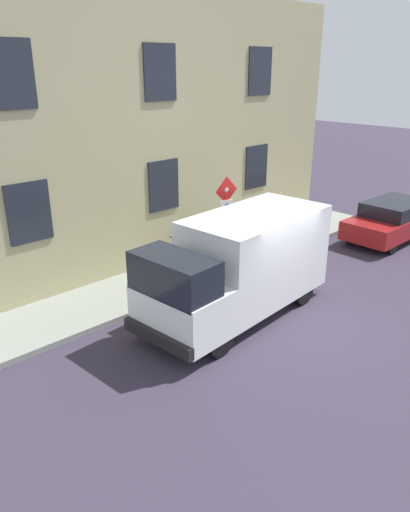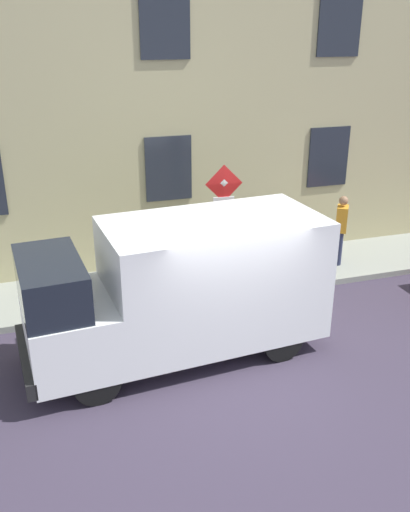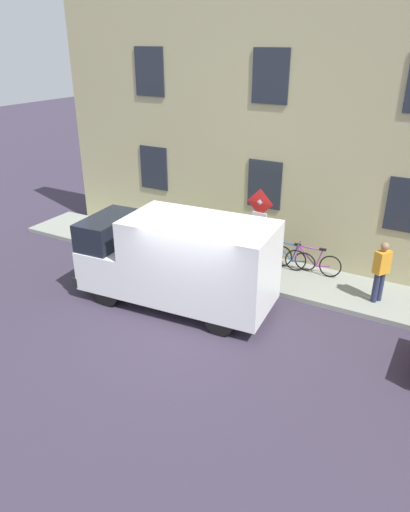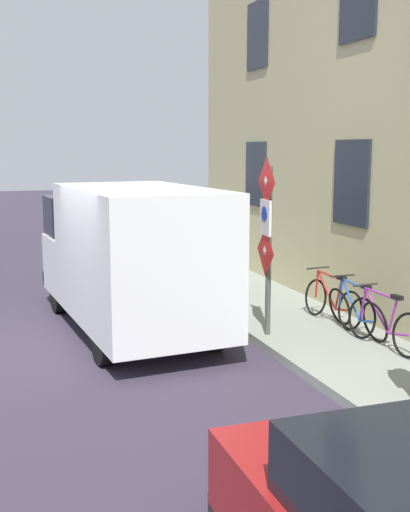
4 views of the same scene
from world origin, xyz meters
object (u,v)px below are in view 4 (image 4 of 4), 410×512
object	(u,v)px
delivery_van	(129,254)
bicycle_blue	(356,312)
bicycle_red	(332,301)
sign_post_stacked	(266,229)
bicycle_purple	(384,323)

from	to	relation	value
delivery_van	bicycle_blue	xyz separation A→B (m)	(3.30, -1.89, -0.82)
bicycle_blue	bicycle_red	world-z (taller)	same
sign_post_stacked	delivery_van	xyz separation A→B (m)	(-1.89, 1.43, -0.52)
bicycle_purple	bicycle_blue	world-z (taller)	same
bicycle_blue	bicycle_red	size ratio (longest dim) A/B	1.00
sign_post_stacked	bicycle_blue	xyz separation A→B (m)	(1.41, -0.45, -1.34)
sign_post_stacked	bicycle_red	xyz separation A→B (m)	(1.41, 0.31, -1.34)
bicycle_blue	bicycle_purple	bearing A→B (deg)	-179.89
bicycle_blue	bicycle_red	bearing A→B (deg)	0.20
bicycle_purple	bicycle_red	xyz separation A→B (m)	(0.00, 1.53, 0.00)
bicycle_purple	bicycle_red	distance (m)	1.53
sign_post_stacked	bicycle_red	size ratio (longest dim) A/B	1.59
sign_post_stacked	delivery_van	size ratio (longest dim) A/B	0.50
delivery_van	bicycle_red	size ratio (longest dim) A/B	3.19
bicycle_red	sign_post_stacked	bearing A→B (deg)	98.74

